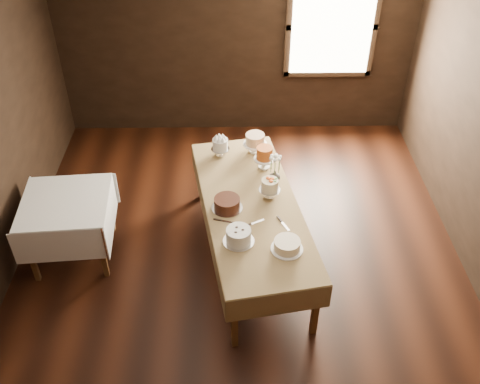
% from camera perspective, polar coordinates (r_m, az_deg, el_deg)
% --- Properties ---
extents(floor, '(5.00, 6.00, 0.01)m').
position_cam_1_polar(floor, '(6.01, 0.03, -8.28)').
color(floor, black).
rests_on(floor, ground).
extents(ceiling, '(5.00, 6.00, 0.01)m').
position_cam_1_polar(ceiling, '(4.40, 0.05, 17.44)').
color(ceiling, beige).
rests_on(ceiling, wall_back).
extents(wall_back, '(5.00, 0.02, 2.80)m').
position_cam_1_polar(wall_back, '(7.70, -0.37, 15.84)').
color(wall_back, black).
rests_on(wall_back, ground).
extents(window, '(1.10, 0.05, 1.30)m').
position_cam_1_polar(window, '(7.70, 9.79, 16.89)').
color(window, '#FFEABF').
rests_on(window, wall_back).
extents(display_table, '(1.38, 2.61, 0.77)m').
position_cam_1_polar(display_table, '(5.68, 1.20, -1.71)').
color(display_table, '#4A2E16').
rests_on(display_table, ground).
extents(side_table, '(0.99, 0.99, 0.78)m').
position_cam_1_polar(side_table, '(6.02, -18.07, -1.59)').
color(side_table, '#4A2E16').
rests_on(side_table, ground).
extents(cake_meringue, '(0.24, 0.24, 0.23)m').
position_cam_1_polar(cake_meringue, '(6.31, -2.11, 4.73)').
color(cake_meringue, silver).
rests_on(cake_meringue, display_table).
extents(cake_speckled, '(0.31, 0.31, 0.25)m').
position_cam_1_polar(cake_speckled, '(6.37, 1.61, 5.16)').
color(cake_speckled, white).
rests_on(cake_speckled, display_table).
extents(cake_caramel, '(0.25, 0.25, 0.28)m').
position_cam_1_polar(cake_caramel, '(6.10, 2.61, 3.58)').
color(cake_caramel, white).
rests_on(cake_caramel, display_table).
extents(cake_chocolate, '(0.37, 0.37, 0.13)m').
position_cam_1_polar(cake_chocolate, '(5.55, -1.40, -1.27)').
color(cake_chocolate, silver).
rests_on(cake_chocolate, display_table).
extents(cake_flowers, '(0.23, 0.23, 0.24)m').
position_cam_1_polar(cake_flowers, '(5.68, 3.18, 0.29)').
color(cake_flowers, silver).
rests_on(cake_flowers, display_table).
extents(cake_swirl, '(0.34, 0.34, 0.15)m').
position_cam_1_polar(cake_swirl, '(5.17, -0.15, -4.73)').
color(cake_swirl, silver).
rests_on(cake_swirl, display_table).
extents(cake_cream, '(0.33, 0.33, 0.11)m').
position_cam_1_polar(cake_cream, '(5.13, 5.04, -5.70)').
color(cake_cream, white).
rests_on(cake_cream, display_table).
extents(cake_server_a, '(0.22, 0.13, 0.01)m').
position_cam_1_polar(cake_server_a, '(5.43, 1.89, -3.18)').
color(cake_server_a, silver).
rests_on(cake_server_a, display_table).
extents(cake_server_b, '(0.12, 0.23, 0.01)m').
position_cam_1_polar(cake_server_b, '(5.40, 4.85, -3.65)').
color(cake_server_b, silver).
rests_on(cake_server_b, display_table).
extents(cake_server_d, '(0.12, 0.23, 0.01)m').
position_cam_1_polar(cake_server_d, '(5.92, 3.77, 0.88)').
color(cake_server_d, silver).
rests_on(cake_server_d, display_table).
extents(cake_server_e, '(0.24, 0.09, 0.01)m').
position_cam_1_polar(cake_server_e, '(5.43, -1.18, -3.22)').
color(cake_server_e, silver).
rests_on(cake_server_e, display_table).
extents(flower_vase, '(0.18, 0.18, 0.13)m').
position_cam_1_polar(flower_vase, '(5.93, 3.71, 1.71)').
color(flower_vase, '#2D2823').
rests_on(flower_vase, display_table).
extents(flower_bouquet, '(0.14, 0.14, 0.20)m').
position_cam_1_polar(flower_bouquet, '(5.82, 3.79, 3.17)').
color(flower_bouquet, white).
rests_on(flower_bouquet, flower_vase).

